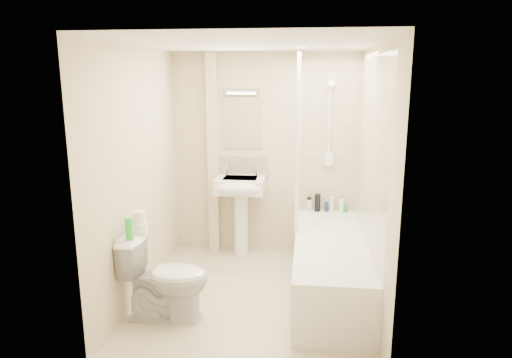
# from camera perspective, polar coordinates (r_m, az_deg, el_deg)

# --- Properties ---
(floor) EXTENTS (2.50, 2.50, 0.00)m
(floor) POSITION_cam_1_polar(r_m,az_deg,el_deg) (4.65, -0.39, -14.40)
(floor) COLOR beige
(floor) RESTS_ON ground
(wall_back) EXTENTS (2.20, 0.02, 2.40)m
(wall_back) POSITION_cam_1_polar(r_m,az_deg,el_deg) (5.46, 1.16, 3.01)
(wall_back) COLOR beige
(wall_back) RESTS_ON ground
(wall_left) EXTENTS (0.02, 2.50, 2.40)m
(wall_left) POSITION_cam_1_polar(r_m,az_deg,el_deg) (4.50, -14.45, 0.53)
(wall_left) COLOR beige
(wall_left) RESTS_ON ground
(wall_right) EXTENTS (0.02, 2.50, 2.40)m
(wall_right) POSITION_cam_1_polar(r_m,az_deg,el_deg) (4.25, 14.46, -0.17)
(wall_right) COLOR beige
(wall_right) RESTS_ON ground
(ceiling) EXTENTS (2.20, 2.50, 0.02)m
(ceiling) POSITION_cam_1_polar(r_m,az_deg,el_deg) (4.15, -0.44, 16.60)
(ceiling) COLOR white
(ceiling) RESTS_ON wall_back
(tile_back) EXTENTS (0.70, 0.01, 1.75)m
(tile_back) POSITION_cam_1_polar(r_m,az_deg,el_deg) (5.40, 9.14, 5.16)
(tile_back) COLOR beige
(tile_back) RESTS_ON wall_back
(tile_right) EXTENTS (0.01, 2.10, 1.75)m
(tile_right) POSITION_cam_1_polar(r_m,az_deg,el_deg) (4.40, 14.12, 3.26)
(tile_right) COLOR beige
(tile_right) RESTS_ON wall_right
(pipe_boxing) EXTENTS (0.12, 0.12, 2.40)m
(pipe_boxing) POSITION_cam_1_polar(r_m,az_deg,el_deg) (5.49, -5.36, 3.02)
(pipe_boxing) COLOR beige
(pipe_boxing) RESTS_ON ground
(splashback) EXTENTS (0.60, 0.02, 0.30)m
(splashback) POSITION_cam_1_polar(r_m,az_deg,el_deg) (5.51, -1.68, 1.30)
(splashback) COLOR beige
(splashback) RESTS_ON wall_back
(mirror) EXTENTS (0.46, 0.01, 0.60)m
(mirror) POSITION_cam_1_polar(r_m,az_deg,el_deg) (5.43, -1.72, 7.00)
(mirror) COLOR white
(mirror) RESTS_ON wall_back
(strip_light) EXTENTS (0.42, 0.07, 0.07)m
(strip_light) POSITION_cam_1_polar(r_m,az_deg,el_deg) (5.38, -1.78, 10.90)
(strip_light) COLOR silver
(strip_light) RESTS_ON wall_back
(bathtub) EXTENTS (0.70, 2.10, 0.55)m
(bathtub) POSITION_cam_1_polar(r_m,az_deg,el_deg) (4.69, 9.20, -10.44)
(bathtub) COLOR white
(bathtub) RESTS_ON ground
(shower_screen) EXTENTS (0.04, 0.92, 1.80)m
(shower_screen) POSITION_cam_1_polar(r_m,az_deg,el_deg) (4.95, 5.31, 4.89)
(shower_screen) COLOR white
(shower_screen) RESTS_ON bathtub
(shower_fixture) EXTENTS (0.10, 0.16, 0.99)m
(shower_fixture) POSITION_cam_1_polar(r_m,az_deg,el_deg) (5.34, 9.19, 6.38)
(shower_fixture) COLOR white
(shower_fixture) RESTS_ON wall_back
(pedestal_sink) EXTENTS (0.57, 0.51, 1.09)m
(pedestal_sink) POSITION_cam_1_polar(r_m,az_deg,el_deg) (5.35, -2.01, -1.92)
(pedestal_sink) COLOR white
(pedestal_sink) RESTS_ON ground
(bottle_black_a) EXTENTS (0.05, 0.05, 0.17)m
(bottle_black_a) POSITION_cam_1_polar(r_m,az_deg,el_deg) (5.47, 6.65, -3.11)
(bottle_black_a) COLOR black
(bottle_black_a) RESTS_ON bathtub
(bottle_white_a) EXTENTS (0.06, 0.06, 0.14)m
(bottle_white_a) POSITION_cam_1_polar(r_m,az_deg,el_deg) (5.48, 6.68, -3.28)
(bottle_white_a) COLOR silver
(bottle_white_a) RESTS_ON bathtub
(bottle_black_b) EXTENTS (0.07, 0.07, 0.21)m
(bottle_black_b) POSITION_cam_1_polar(r_m,az_deg,el_deg) (5.47, 7.71, -2.95)
(bottle_black_b) COLOR black
(bottle_black_b) RESTS_ON bathtub
(bottle_blue) EXTENTS (0.05, 0.05, 0.11)m
(bottle_blue) POSITION_cam_1_polar(r_m,az_deg,el_deg) (5.49, 8.81, -3.46)
(bottle_blue) COLOR navy
(bottle_blue) RESTS_ON bathtub
(bottle_cream) EXTENTS (0.05, 0.05, 0.18)m
(bottle_cream) POSITION_cam_1_polar(r_m,az_deg,el_deg) (5.48, 9.48, -3.14)
(bottle_cream) COLOR beige
(bottle_cream) RESTS_ON bathtub
(bottle_white_b) EXTENTS (0.06, 0.06, 0.16)m
(bottle_white_b) POSITION_cam_1_polar(r_m,az_deg,el_deg) (5.49, 10.64, -3.27)
(bottle_white_b) COLOR white
(bottle_white_b) RESTS_ON bathtub
(bottle_green) EXTENTS (0.06, 0.06, 0.08)m
(bottle_green) POSITION_cam_1_polar(r_m,az_deg,el_deg) (5.50, 11.06, -3.66)
(bottle_green) COLOR green
(bottle_green) RESTS_ON bathtub
(toilet) EXTENTS (0.47, 0.77, 0.76)m
(toilet) POSITION_cam_1_polar(r_m,az_deg,el_deg) (4.20, -11.24, -11.97)
(toilet) COLOR white
(toilet) RESTS_ON ground
(toilet_roll_lower) EXTENTS (0.12, 0.12, 0.09)m
(toilet_roll_lower) POSITION_cam_1_polar(r_m,az_deg,el_deg) (4.18, -14.21, -5.93)
(toilet_roll_lower) COLOR white
(toilet_roll_lower) RESTS_ON toilet
(toilet_roll_upper) EXTENTS (0.12, 0.12, 0.10)m
(toilet_roll_upper) POSITION_cam_1_polar(r_m,az_deg,el_deg) (4.17, -14.36, -4.61)
(toilet_roll_upper) COLOR white
(toilet_roll_upper) RESTS_ON toilet_roll_lower
(green_bottle) EXTENTS (0.07, 0.07, 0.19)m
(green_bottle) POSITION_cam_1_polar(r_m,az_deg,el_deg) (4.01, -15.58, -6.05)
(green_bottle) COLOR green
(green_bottle) RESTS_ON toilet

